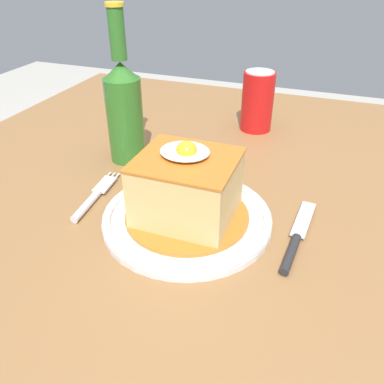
# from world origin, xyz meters

# --- Properties ---
(dining_table) EXTENTS (1.11, 1.01, 0.75)m
(dining_table) POSITION_xyz_m (0.00, 0.00, 0.65)
(dining_table) COLOR olive
(dining_table) RESTS_ON ground_plane
(main_plate) EXTENTS (0.24, 0.24, 0.02)m
(main_plate) POSITION_xyz_m (-0.02, -0.12, 0.76)
(main_plate) COLOR white
(main_plate) RESTS_ON dining_table
(sandwich_meal) EXTENTS (0.18, 0.18, 0.12)m
(sandwich_meal) POSITION_xyz_m (-0.02, -0.12, 0.81)
(sandwich_meal) COLOR #C66B23
(sandwich_meal) RESTS_ON main_plate
(fork) EXTENTS (0.03, 0.14, 0.01)m
(fork) POSITION_xyz_m (-0.18, -0.12, 0.76)
(fork) COLOR silver
(fork) RESTS_ON dining_table
(knife) EXTENTS (0.03, 0.17, 0.01)m
(knife) POSITION_xyz_m (0.13, -0.12, 0.76)
(knife) COLOR #262628
(knife) RESTS_ON dining_table
(soda_can) EXTENTS (0.07, 0.07, 0.12)m
(soda_can) POSITION_xyz_m (-0.01, 0.25, 0.82)
(soda_can) COLOR red
(soda_can) RESTS_ON dining_table
(beer_bottle_green) EXTENTS (0.06, 0.06, 0.27)m
(beer_bottle_green) POSITION_xyz_m (-0.20, 0.03, 0.85)
(beer_bottle_green) COLOR #2D6B23
(beer_bottle_green) RESTS_ON dining_table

